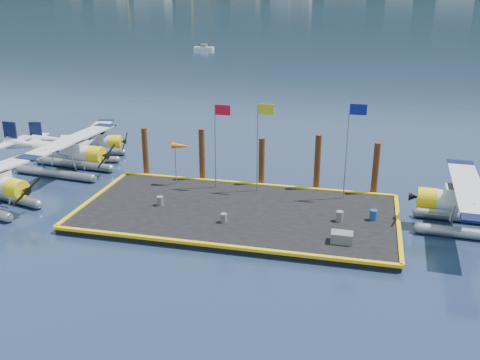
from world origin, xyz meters
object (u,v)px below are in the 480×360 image
(seaplane_c, at_px, (90,143))
(piling_2, at_px, (262,164))
(crate, at_px, (342,237))
(piling_0, at_px, (145,154))
(seaplane_d, at_px, (473,206))
(drum_2, at_px, (339,216))
(seaplane_b, at_px, (67,154))
(piling_3, at_px, (317,164))
(piling_1, at_px, (202,157))
(drum_0, at_px, (160,201))
(flagpole_blue, at_px, (351,137))
(flagpole_yellow, at_px, (260,134))
(windsock, at_px, (181,147))
(drum_3, at_px, (224,218))
(flagpole_red, at_px, (218,133))
(drum_4, at_px, (373,215))
(piling_4, at_px, (375,171))

(seaplane_c, distance_m, piling_2, 16.06)
(crate, xyz_separation_m, piling_0, (-15.29, 8.37, 1.30))
(seaplane_d, distance_m, drum_2, 7.91)
(seaplane_b, bearing_deg, piling_3, 96.76)
(drum_2, height_order, piling_1, piling_1)
(drum_0, relative_size, flagpole_blue, 0.09)
(flagpole_yellow, height_order, windsock, flagpole_yellow)
(drum_3, distance_m, flagpole_yellow, 6.95)
(drum_3, relative_size, windsock, 0.18)
(drum_0, bearing_deg, seaplane_d, 4.56)
(drum_2, xyz_separation_m, flagpole_red, (-8.77, 3.88, 3.67))
(drum_3, xyz_separation_m, flagpole_yellow, (1.08, 5.70, 3.83))
(drum_4, distance_m, windsock, 14.12)
(piling_1, bearing_deg, crate, -37.79)
(flagpole_blue, bearing_deg, drum_2, -93.26)
(seaplane_b, xyz_separation_m, crate, (21.74, -8.06, -0.93))
(flagpole_red, xyz_separation_m, flagpole_blue, (8.99, -0.00, 0.29))
(seaplane_d, relative_size, piling_4, 2.65)
(piling_0, height_order, piling_1, piling_1)
(seaplane_d, distance_m, crate, 8.60)
(seaplane_c, height_order, piling_0, piling_0)
(seaplane_d, xyz_separation_m, piling_0, (-22.71, 4.14, 0.36))
(drum_2, bearing_deg, flagpole_red, 156.13)
(piling_4, bearing_deg, drum_3, -140.58)
(crate, distance_m, piling_0, 17.47)
(drum_2, distance_m, piling_4, 5.98)
(flagpole_red, distance_m, piling_4, 11.17)
(flagpole_blue, bearing_deg, windsock, 180.00)
(flagpole_yellow, xyz_separation_m, flagpole_blue, (5.99, -0.00, 0.17))
(flagpole_yellow, relative_size, piling_1, 1.48)
(seaplane_c, xyz_separation_m, windsock, (10.13, -5.16, 1.84))
(windsock, distance_m, piling_2, 5.90)
(piling_0, bearing_deg, seaplane_c, 151.83)
(flagpole_blue, bearing_deg, drum_4, -60.74)
(drum_2, bearing_deg, piling_1, 152.38)
(drum_2, relative_size, flagpole_yellow, 0.10)
(crate, relative_size, flagpole_yellow, 0.20)
(drum_0, bearing_deg, seaplane_c, 137.27)
(flagpole_yellow, bearing_deg, windsock, 180.00)
(drum_0, distance_m, drum_4, 13.67)
(drum_4, xyz_separation_m, flagpole_yellow, (-7.79, 3.21, 3.79))
(seaplane_c, bearing_deg, piling_4, 69.56)
(drum_3, height_order, drum_4, drum_4)
(piling_1, xyz_separation_m, piling_3, (8.50, 0.00, 0.05))
(crate, height_order, flagpole_blue, flagpole_blue)
(drum_3, bearing_deg, flagpole_blue, 38.85)
(drum_0, xyz_separation_m, drum_2, (11.62, 0.20, 0.01))
(seaplane_c, relative_size, flagpole_yellow, 1.45)
(crate, bearing_deg, drum_2, 96.17)
(crate, height_order, piling_1, piling_1)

